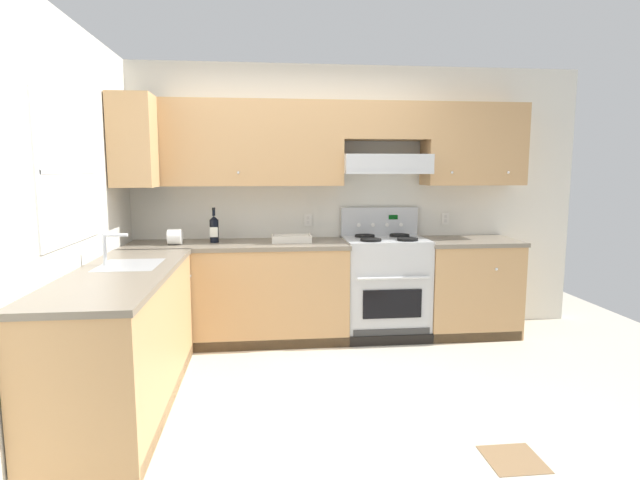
{
  "coord_description": "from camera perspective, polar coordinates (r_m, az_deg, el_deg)",
  "views": [
    {
      "loc": [
        -0.3,
        -3.34,
        1.56
      ],
      "look_at": [
        0.13,
        0.7,
        1.0
      ],
      "focal_mm": 28.48,
      "sensor_mm": 36.0,
      "label": 1
    }
  ],
  "objects": [
    {
      "name": "wall_left",
      "position": [
        3.8,
        -26.02,
        3.79
      ],
      "size": [
        0.47,
        4.0,
        2.55
      ],
      "color": "silver",
      "rests_on": "ground_plane"
    },
    {
      "name": "floor_accent_tile",
      "position": [
        3.18,
        20.91,
        -22.0
      ],
      "size": [
        0.3,
        0.3,
        0.01
      ],
      "primitive_type": "cube",
      "color": "olive",
      "rests_on": "ground_plane"
    },
    {
      "name": "counter_back_run",
      "position": [
        4.73,
        -0.96,
        -5.71
      ],
      "size": [
        3.6,
        0.65,
        0.91
      ],
      "color": "tan",
      "rests_on": "ground_plane"
    },
    {
      "name": "stove",
      "position": [
        4.85,
        7.28,
        -5.12
      ],
      "size": [
        0.76,
        0.62,
        1.2
      ],
      "color": "#B7BABC",
      "rests_on": "ground_plane"
    },
    {
      "name": "wine_bottle",
      "position": [
        4.69,
        -11.81,
        1.28
      ],
      "size": [
        0.08,
        0.08,
        0.32
      ],
      "color": "black",
      "rests_on": "counter_back_run"
    },
    {
      "name": "ground_plane",
      "position": [
        3.7,
        -0.93,
        -17.1
      ],
      "size": [
        7.04,
        7.04,
        0.0
      ],
      "primitive_type": "plane",
      "color": "beige"
    },
    {
      "name": "counter_left_run",
      "position": [
        3.64,
        -21.15,
        -10.28
      ],
      "size": [
        0.63,
        1.91,
        1.13
      ],
      "color": "tan",
      "rests_on": "ground_plane"
    },
    {
      "name": "wall_back",
      "position": [
        4.92,
        2.1,
        6.9
      ],
      "size": [
        4.68,
        0.57,
        2.55
      ],
      "color": "silver",
      "rests_on": "ground_plane"
    },
    {
      "name": "bowl",
      "position": [
        4.63,
        -3.23,
        0.03
      ],
      "size": [
        0.36,
        0.2,
        0.06
      ],
      "color": "beige",
      "rests_on": "counter_back_run"
    },
    {
      "name": "paper_towel_roll",
      "position": [
        4.64,
        -15.99,
        0.35
      ],
      "size": [
        0.12,
        0.14,
        0.14
      ],
      "color": "white",
      "rests_on": "counter_back_run"
    }
  ]
}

